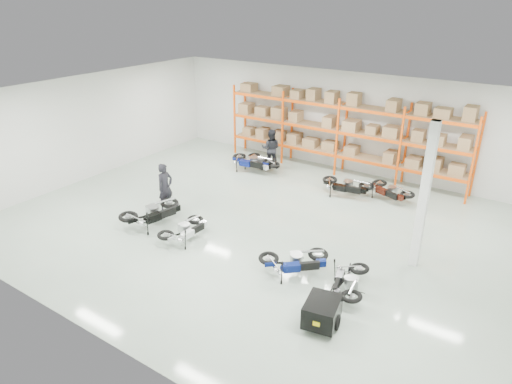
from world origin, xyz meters
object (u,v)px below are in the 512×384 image
Objects in this scene: moto_black_far_left at (153,209)px; person_left at (165,187)px; moto_touring_right at (348,278)px; moto_back_c at (347,183)px; moto_back_b at (259,159)px; trailer at (322,312)px; moto_back_a at (252,159)px; moto_silver_left at (185,227)px; person_back at (271,149)px; moto_blue_centre at (295,257)px; moto_back_d at (390,188)px.

person_left is at bearing -54.10° from moto_black_far_left.
moto_touring_right is 6.75m from moto_back_c.
person_left reaches higher than moto_back_b.
trailer is 10.97m from moto_back_a.
person_left is (-0.60, -5.50, 0.38)m from moto_back_b.
moto_touring_right is (5.70, 0.26, 0.00)m from moto_silver_left.
person_back is at bearing 117.88° from trailer.
moto_back_b is 4.53m from moto_back_c.
moto_black_far_left is at bearing 48.47° from moto_blue_centre.
person_left is (-7.86, 1.08, 0.43)m from moto_touring_right.
moto_back_c reaches higher than moto_touring_right.
moto_back_a is 1.06m from person_back.
moto_back_b is (0.28, 0.21, -0.04)m from moto_back_a.
moto_black_far_left is at bearing 64.60° from person_back.
moto_back_d is at bearing -120.02° from moto_silver_left.
person_left is (-0.47, 1.14, 0.32)m from moto_black_far_left.
moto_touring_right is 0.90× the size of moto_back_c.
moto_back_d is (1.61, 0.56, -0.04)m from moto_back_c.
moto_back_d is at bearing -78.79° from moto_back_c.
trailer is at bearing -178.24° from moto_black_far_left.
moto_blue_centre is at bearing -165.55° from moto_black_far_left.
moto_back_d is 5.97m from person_back.
moto_back_c is at bearing -113.20° from moto_black_far_left.
moto_silver_left is 0.90× the size of person_back.
moto_blue_centre is at bearing -172.72° from moto_silver_left.
moto_back_d is (6.25, 6.79, -0.10)m from moto_black_far_left.
moto_back_b is (-7.26, 6.57, 0.05)m from moto_touring_right.
moto_silver_left is 0.98× the size of moto_back_d.
person_left is (-2.17, 1.34, 0.43)m from moto_silver_left.
moto_back_d is at bearing -93.81° from moto_back_a.
person_back is (-1.37, 7.52, 0.42)m from moto_silver_left.
person_left is 6.23m from person_back.
moto_blue_centre is 0.98× the size of moto_back_c.
moto_back_d is (6.12, 0.15, -0.03)m from moto_back_b.
moto_touring_right is 0.92× the size of moto_back_b.
moto_blue_centre is 6.23m from moto_back_c.
person_left is (-0.33, -5.29, 0.34)m from moto_back_a.
moto_blue_centre is 1.09× the size of moto_silver_left.
person_back is at bearing 67.90° from moto_back_c.
moto_silver_left is 5.85m from trailer.
moto_back_a is (-5.86, 6.33, 0.04)m from moto_blue_centre.
moto_back_c reaches higher than moto_back_d.
moto_black_far_left reaches higher than moto_back_d.
moto_black_far_left is 1.21× the size of moto_touring_right.
person_left is at bearing 59.82° from person_back.
moto_touring_right is at bearing -147.84° from moto_back_d.
person_left reaches higher than moto_black_far_left.
moto_back_c is at bearing -99.41° from moto_back_a.
trailer is at bearing -143.60° from moto_back_a.
moto_silver_left is at bearing 147.45° from moto_back_c.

